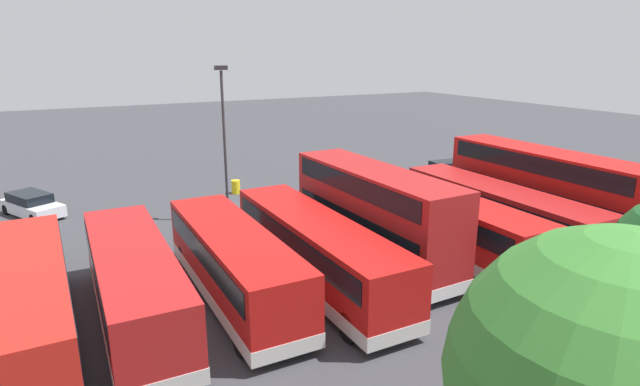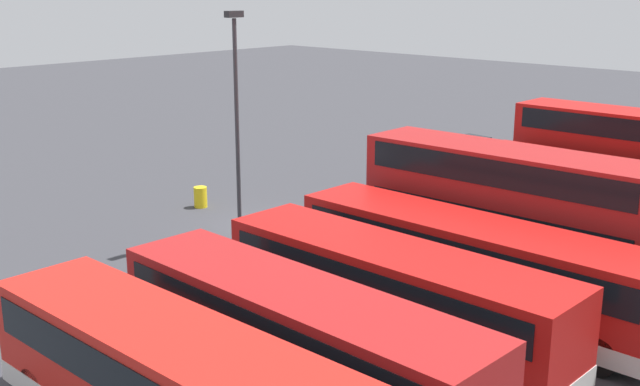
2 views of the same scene
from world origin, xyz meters
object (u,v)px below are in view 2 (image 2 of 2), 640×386
Objects in this scene: bus_single_deck_seventh at (297,339)px; lamp_post_tall at (237,115)px; bus_single_deck_third at (572,212)px; bus_single_deck_sixth at (393,294)px; waste_bin_yellow at (201,197)px; bus_single_deck_second at (616,196)px; car_small_green at (464,151)px; bus_single_deck_fifth at (473,264)px; bus_double_decker_fourth at (508,209)px.

bus_single_deck_seventh is 12.49m from lamp_post_tall.
bus_single_deck_third is 13.15m from lamp_post_tall.
waste_bin_yellow is at bearing -108.84° from bus_single_deck_sixth.
bus_single_deck_third and bus_single_deck_sixth have the same top height.
bus_single_deck_second is 2.67× the size of car_small_green.
bus_single_deck_third is 16.30m from waste_bin_yellow.
bus_single_deck_third is 1.12× the size of bus_single_deck_sixth.
bus_single_deck_seventh is (7.41, -0.23, -0.00)m from bus_single_deck_fifth.
bus_single_deck_third is at bearing 48.27° from car_small_green.
lamp_post_tall reaches higher than car_small_green.
lamp_post_tall reaches higher than bus_single_deck_sixth.
bus_double_decker_fourth is 2.33× the size of car_small_green.
bus_single_deck_fifth is 1.12× the size of bus_single_deck_sixth.
car_small_green is at bearing -120.22° from bus_single_deck_second.
lamp_post_tall is at bearing -65.36° from bus_double_decker_fourth.
bus_single_deck_seventh is 17.86m from waste_bin_yellow.
bus_single_deck_third reaches higher than car_small_green.
bus_single_deck_fifth is 1.11× the size of bus_single_deck_seventh.
bus_double_decker_fourth is 17.96m from car_small_green.
waste_bin_yellow is (-5.22, -15.30, -1.15)m from bus_single_deck_sixth.
car_small_green is at bearing -131.73° from bus_single_deck_third.
bus_single_deck_seventh is (18.21, -0.07, -0.00)m from bus_single_deck_second.
bus_single_deck_third reaches higher than waste_bin_yellow.
car_small_green is (-17.65, -11.90, -0.92)m from bus_single_deck_fifth.
bus_single_deck_third is at bearing -179.60° from bus_single_deck_sixth.
bus_double_decker_fourth is at bearing -6.07° from bus_single_deck_second.
car_small_green is (-21.22, -11.61, -0.92)m from bus_single_deck_sixth.
bus_double_decker_fourth reaches higher than bus_single_deck_second.
lamp_post_tall is (4.22, -9.21, 2.75)m from bus_double_decker_fourth.
bus_double_decker_fourth reaches higher than bus_single_deck_third.
bus_single_deck_sixth is (14.38, -0.14, -0.00)m from bus_single_deck_second.
bus_single_deck_fifth is 1.34× the size of lamp_post_tall.
bus_single_deck_second is 15.63m from lamp_post_tall.
bus_single_deck_fifth and bus_single_deck_sixth have the same top height.
bus_single_deck_third is 7.37m from bus_single_deck_fifth.
bus_single_deck_second is at bearing 176.43° from bus_single_deck_third.
bus_double_decker_fourth is 10.50m from lamp_post_tall.
bus_double_decker_fourth reaches higher than bus_single_deck_seventh.
car_small_green is (-14.11, -10.97, -1.75)m from bus_double_decker_fourth.
car_small_green is at bearing -155.01° from bus_single_deck_seventh.
bus_single_deck_fifth is at bearing 0.83° from bus_single_deck_second.
bus_double_decker_fourth is 7.19m from bus_single_deck_sixth.
lamp_post_tall reaches higher than bus_single_deck_seventh.
car_small_green is (-25.05, -11.67, -0.92)m from bus_single_deck_seventh.
bus_single_deck_sixth reaches higher than car_small_green.
waste_bin_yellow is (9.17, -15.43, -1.15)m from bus_single_deck_second.
lamp_post_tall is at bearing -40.98° from bus_single_deck_second.
bus_single_deck_seventh is at bearing 55.85° from lamp_post_tall.
waste_bin_yellow is (1.90, -14.66, -1.97)m from bus_double_decker_fourth.
bus_single_deck_seventh is at bearing 24.99° from car_small_green.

